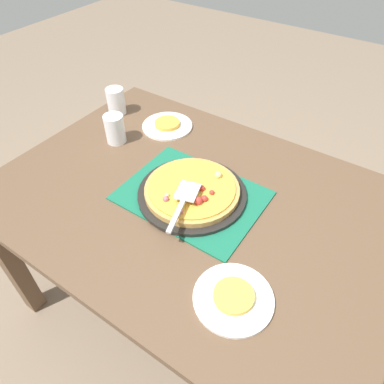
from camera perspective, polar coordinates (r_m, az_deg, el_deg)
ground_plane at (r=1.84m, az=0.00°, el=-17.54°), size 8.00×8.00×0.00m
dining_table at (r=1.31m, az=0.00°, el=-4.07°), size 1.40×1.00×0.75m
placemat at (r=1.23m, az=0.00°, el=-0.57°), size 0.48×0.36×0.01m
pizza_pan at (r=1.22m, az=0.00°, el=-0.24°), size 0.38×0.38×0.01m
pizza at (r=1.21m, az=0.02°, el=0.40°), size 0.33×0.33×0.05m
plate_near_left at (r=0.99m, az=6.74°, el=-16.80°), size 0.22×0.22×0.01m
plate_far_right at (r=1.57m, az=-4.04°, el=10.67°), size 0.22×0.22×0.01m
served_slice_left at (r=0.98m, az=6.81°, el=-16.43°), size 0.11×0.11×0.02m
served_slice_right at (r=1.57m, az=-4.06°, el=11.07°), size 0.11×0.11×0.02m
cup_near at (r=1.48m, az=-12.45°, el=10.01°), size 0.08×0.08×0.12m
cup_far at (r=1.68m, az=-12.28°, el=14.24°), size 0.08×0.08×0.12m
pizza_server at (r=1.12m, az=-1.48°, el=-1.49°), size 0.11×0.23×0.01m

